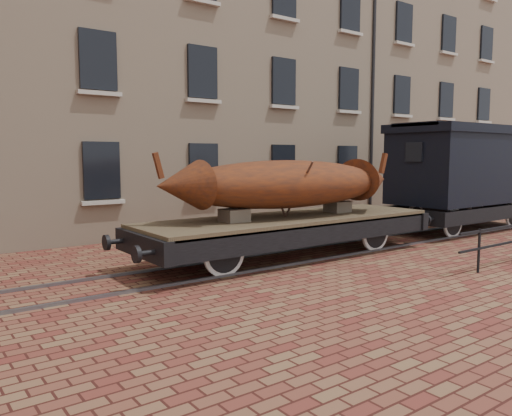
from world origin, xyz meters
TOP-DOWN VIEW (x-y plane):
  - ground at (0.00, 0.00)m, footprint 90.00×90.00m
  - warehouse_cream at (3.00, 9.99)m, footprint 40.00×10.19m
  - rail_track at (0.00, 0.00)m, footprint 30.00×1.52m
  - flatcar_wagon at (0.64, 0.00)m, footprint 9.15×2.48m
  - iron_boat at (0.49, 0.00)m, footprint 6.94×2.52m
  - goods_van at (8.82, -0.00)m, footprint 7.11×2.59m

SIDE VIEW (x-z plane):
  - ground at x=0.00m, z-range 0.00..0.00m
  - rail_track at x=0.00m, z-range 0.00..0.06m
  - flatcar_wagon at x=0.64m, z-range 0.17..1.55m
  - iron_boat at x=0.49m, z-range 1.10..2.75m
  - goods_van at x=8.82m, z-range 0.47..4.14m
  - warehouse_cream at x=3.00m, z-range 0.00..14.00m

